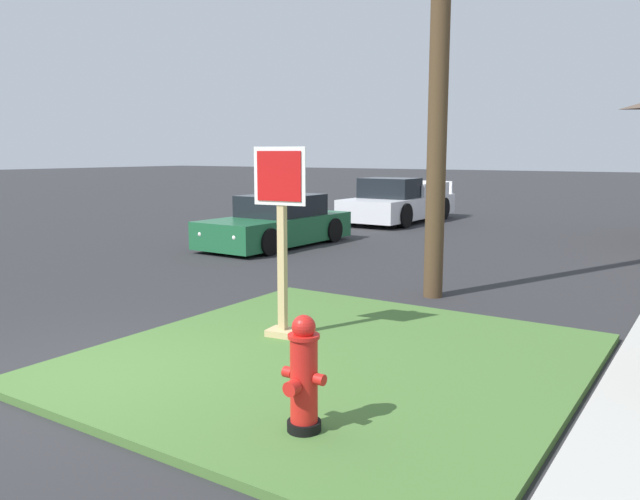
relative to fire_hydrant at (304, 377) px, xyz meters
name	(u,v)px	position (x,y,z in m)	size (l,w,h in m)	color
ground_plane	(88,379)	(-2.62, -0.08, -0.53)	(160.00, 160.00, 0.00)	#2B2B2D
grass_corner_patch	(334,359)	(-0.79, 1.72, -0.49)	(4.99, 5.21, 0.08)	#477033
fire_hydrant	(304,377)	(0.00, 0.00, 0.00)	(0.38, 0.34, 0.95)	black
stop_sign	(282,248)	(-1.71, 2.02, 0.64)	(0.67, 0.32, 2.27)	tan
manhole_cover	(318,300)	(-2.56, 4.11, -0.52)	(0.70, 0.70, 0.02)	black
parked_sedan_green	(277,224)	(-6.67, 8.50, 0.01)	(1.92, 4.31, 1.25)	#1E6038
pickup_truck_white	(398,203)	(-6.56, 15.01, 0.09)	(2.11, 5.04, 1.48)	silver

